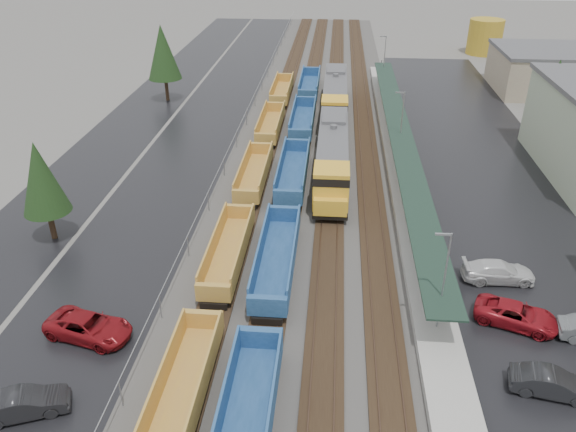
% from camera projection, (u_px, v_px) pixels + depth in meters
% --- Properties ---
extents(ballast_strip, '(20.00, 160.00, 0.08)m').
position_uv_depth(ballast_strip, '(318.00, 127.00, 73.72)').
color(ballast_strip, '#302D2B').
rests_on(ballast_strip, ground).
extents(trackbed, '(14.60, 160.00, 0.22)m').
position_uv_depth(trackbed, '(318.00, 127.00, 73.67)').
color(trackbed, black).
rests_on(trackbed, ground).
extents(west_parking_lot, '(10.00, 160.00, 0.02)m').
position_uv_depth(west_parking_lot, '(206.00, 124.00, 74.87)').
color(west_parking_lot, black).
rests_on(west_parking_lot, ground).
extents(west_road, '(9.00, 160.00, 0.02)m').
position_uv_depth(west_road, '(133.00, 122.00, 75.62)').
color(west_road, black).
rests_on(west_road, ground).
extents(east_commuter_lot, '(16.00, 100.00, 0.02)m').
position_uv_depth(east_commuter_lot, '(482.00, 163.00, 63.59)').
color(east_commuter_lot, black).
rests_on(east_commuter_lot, ground).
extents(station_platform, '(3.00, 80.00, 8.00)m').
position_uv_depth(station_platform, '(398.00, 154.00, 63.96)').
color(station_platform, '#9E9B93').
rests_on(station_platform, ground).
extents(chainlink_fence, '(0.08, 160.04, 2.02)m').
position_uv_depth(chainlink_fence, '(245.00, 118.00, 72.32)').
color(chainlink_fence, gray).
rests_on(chainlink_fence, ground).
extents(tree_west_near, '(3.96, 3.96, 9.00)m').
position_uv_depth(tree_west_near, '(41.00, 178.00, 46.43)').
color(tree_west_near, '#332316').
rests_on(tree_west_near, ground).
extents(tree_west_far, '(4.84, 4.84, 11.00)m').
position_uv_depth(tree_west_far, '(163.00, 52.00, 80.75)').
color(tree_west_far, '#332316').
rests_on(tree_west_far, ground).
extents(tree_east, '(4.40, 4.40, 10.00)m').
position_uv_depth(tree_east, '(554.00, 89.00, 66.76)').
color(tree_east, '#332316').
rests_on(tree_east, ground).
extents(locomotive_lead, '(3.31, 21.78, 4.93)m').
position_uv_depth(locomotive_lead, '(332.00, 157.00, 58.49)').
color(locomotive_lead, black).
rests_on(locomotive_lead, ground).
extents(locomotive_trail, '(3.31, 21.78, 4.93)m').
position_uv_depth(locomotive_trail, '(335.00, 97.00, 76.80)').
color(locomotive_trail, black).
rests_on(locomotive_trail, ground).
extents(well_string_yellow, '(2.60, 103.05, 2.30)m').
position_uv_depth(well_string_yellow, '(229.00, 252.00, 45.18)').
color(well_string_yellow, gold).
rests_on(well_string_yellow, ground).
extents(well_string_blue, '(2.83, 95.69, 2.51)m').
position_uv_depth(well_string_blue, '(286.00, 210.00, 51.27)').
color(well_string_blue, navy).
rests_on(well_string_blue, ground).
extents(storage_tank, '(6.55, 6.55, 6.55)m').
position_uv_depth(storage_tank, '(485.00, 37.00, 109.15)').
color(storage_tank, '#AE8C22').
rests_on(storage_tank, ground).
extents(parked_car_west_b, '(3.38, 5.16, 1.61)m').
position_uv_depth(parked_car_west_b, '(24.00, 404.00, 31.78)').
color(parked_car_west_b, black).
rests_on(parked_car_west_b, ground).
extents(parked_car_west_c, '(4.05, 6.41, 1.65)m').
position_uv_depth(parked_car_west_c, '(89.00, 327.00, 37.57)').
color(parked_car_west_c, maroon).
rests_on(parked_car_west_c, ground).
extents(parked_car_east_a, '(2.53, 5.06, 1.59)m').
position_uv_depth(parked_car_east_a, '(552.00, 383.00, 33.15)').
color(parked_car_east_a, black).
rests_on(parked_car_east_a, ground).
extents(parked_car_east_b, '(4.45, 6.18, 1.56)m').
position_uv_depth(parked_car_east_b, '(516.00, 315.00, 38.73)').
color(parked_car_east_b, maroon).
rests_on(parked_car_east_b, ground).
extents(parked_car_east_c, '(2.49, 5.62, 1.61)m').
position_uv_depth(parked_car_east_c, '(498.00, 272.00, 43.28)').
color(parked_car_east_c, silver).
rests_on(parked_car_east_c, ground).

